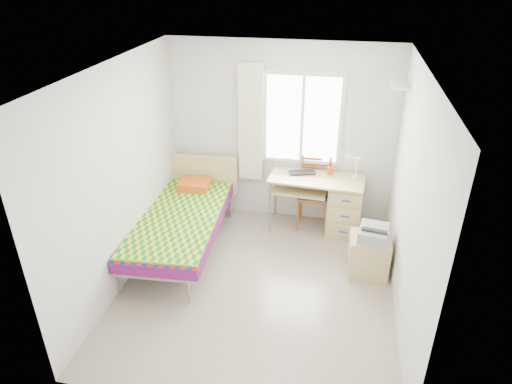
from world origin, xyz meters
TOP-DOWN VIEW (x-y plane):
  - floor at (0.00, 0.00)m, footprint 3.50×3.50m
  - ceiling at (0.00, 0.00)m, footprint 3.50×3.50m
  - wall_back at (0.00, 1.75)m, footprint 3.20×0.00m
  - wall_left at (-1.60, 0.00)m, footprint 0.00×3.50m
  - wall_right at (1.60, 0.00)m, footprint 0.00×3.50m
  - window at (0.30, 1.73)m, footprint 1.10×0.04m
  - curtain at (-0.42, 1.68)m, footprint 0.35×0.05m
  - floating_shelf at (1.49, 1.40)m, footprint 0.20×0.32m
  - bed at (-1.13, 0.61)m, footprint 1.13×2.24m
  - desk at (0.92, 1.45)m, footprint 1.34×0.69m
  - chair at (0.54, 1.57)m, footprint 0.46×0.46m
  - cabinet at (1.30, 0.51)m, footprint 0.50×0.44m
  - printer at (1.32, 0.48)m, footprint 0.39×0.43m
  - laptop at (0.36, 1.49)m, footprint 0.43×0.34m
  - pen_cup at (0.73, 1.60)m, footprint 0.09×0.09m
  - task_lamp at (1.02, 1.42)m, footprint 0.23×0.33m
  - book at (0.32, 1.47)m, footprint 0.19×0.24m

SIDE VIEW (x-z plane):
  - floor at x=0.00m, z-range 0.00..0.00m
  - cabinet at x=1.30m, z-range 0.00..0.52m
  - desk at x=0.92m, z-range 0.03..0.85m
  - bed at x=-1.13m, z-range -0.01..0.93m
  - chair at x=0.54m, z-range 0.06..1.09m
  - book at x=0.32m, z-range 0.58..0.60m
  - printer at x=1.32m, z-range 0.52..0.69m
  - laptop at x=0.36m, z-range 0.81..0.84m
  - pen_cup at x=0.73m, z-range 0.81..0.92m
  - task_lamp at x=1.02m, z-range 0.87..1.30m
  - wall_left at x=-1.60m, z-range -0.45..3.05m
  - wall_right at x=1.60m, z-range -0.45..3.05m
  - wall_back at x=0.00m, z-range -0.30..2.90m
  - curtain at x=-0.42m, z-range 0.60..2.30m
  - window at x=0.30m, z-range 0.90..2.20m
  - floating_shelf at x=1.49m, z-range 2.13..2.17m
  - ceiling at x=0.00m, z-range 2.60..2.60m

